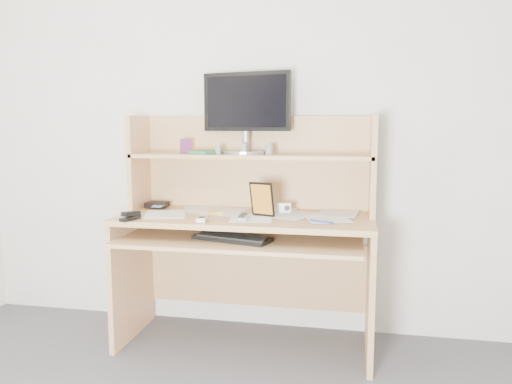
% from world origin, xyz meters
% --- Properties ---
extents(back_wall, '(3.60, 0.04, 2.50)m').
position_xyz_m(back_wall, '(0.00, 1.80, 1.25)').
color(back_wall, silver).
rests_on(back_wall, floor).
extents(desk, '(1.40, 0.70, 1.30)m').
position_xyz_m(desk, '(0.00, 1.56, 0.69)').
color(desk, tan).
rests_on(desk, floor).
extents(paper_clutter, '(1.32, 0.54, 0.01)m').
position_xyz_m(paper_clutter, '(0.00, 1.48, 0.75)').
color(paper_clutter, white).
rests_on(paper_clutter, desk).
extents(keyboard, '(0.44, 0.25, 0.03)m').
position_xyz_m(keyboard, '(-0.03, 1.29, 0.66)').
color(keyboard, black).
rests_on(keyboard, desk).
extents(tv_remote, '(0.07, 0.17, 0.02)m').
position_xyz_m(tv_remote, '(0.01, 1.35, 0.76)').
color(tv_remote, '#959591').
rests_on(tv_remote, paper_clutter).
extents(flip_phone, '(0.05, 0.09, 0.02)m').
position_xyz_m(flip_phone, '(-0.18, 1.26, 0.77)').
color(flip_phone, silver).
rests_on(flip_phone, paper_clutter).
extents(stapler, '(0.07, 0.14, 0.04)m').
position_xyz_m(stapler, '(-0.56, 1.22, 0.78)').
color(stapler, black).
rests_on(stapler, paper_clutter).
extents(wallet, '(0.13, 0.11, 0.03)m').
position_xyz_m(wallet, '(-0.58, 1.63, 0.77)').
color(wallet, black).
rests_on(wallet, paper_clutter).
extents(sticky_note_pad, '(0.10, 0.10, 0.01)m').
position_xyz_m(sticky_note_pad, '(-0.19, 1.52, 0.76)').
color(sticky_note_pad, '#FEFF43').
rests_on(sticky_note_pad, desk).
extents(digital_camera, '(0.09, 0.05, 0.05)m').
position_xyz_m(digital_camera, '(0.19, 1.59, 0.78)').
color(digital_camera, '#B6B7B9').
rests_on(digital_camera, paper_clutter).
extents(game_case, '(0.13, 0.06, 0.19)m').
position_xyz_m(game_case, '(0.10, 1.44, 0.85)').
color(game_case, black).
rests_on(game_case, paper_clutter).
extents(blue_pen, '(0.13, 0.06, 0.01)m').
position_xyz_m(blue_pen, '(0.43, 1.34, 0.76)').
color(blue_pen, '#172EAF').
rests_on(blue_pen, paper_clutter).
extents(card_box, '(0.06, 0.04, 0.09)m').
position_xyz_m(card_box, '(-0.40, 1.64, 1.12)').
color(card_box, maroon).
rests_on(card_box, desk).
extents(shelf_book, '(0.21, 0.23, 0.02)m').
position_xyz_m(shelf_book, '(-0.25, 1.61, 1.09)').
color(shelf_book, '#327E41').
rests_on(shelf_book, desk).
extents(chip_stack_a, '(0.04, 0.04, 0.05)m').
position_xyz_m(chip_stack_a, '(-0.19, 1.60, 1.11)').
color(chip_stack_a, black).
rests_on(chip_stack_a, desk).
extents(chip_stack_b, '(0.04, 0.04, 0.06)m').
position_xyz_m(chip_stack_b, '(-0.03, 1.61, 1.11)').
color(chip_stack_b, white).
rests_on(chip_stack_b, desk).
extents(chip_stack_c, '(0.05, 0.05, 0.05)m').
position_xyz_m(chip_stack_c, '(0.11, 1.62, 1.11)').
color(chip_stack_c, black).
rests_on(chip_stack_c, desk).
extents(chip_stack_d, '(0.05, 0.05, 0.07)m').
position_xyz_m(chip_stack_d, '(-0.04, 1.64, 1.11)').
color(chip_stack_d, white).
rests_on(chip_stack_d, desk).
extents(monitor, '(0.54, 0.27, 0.47)m').
position_xyz_m(monitor, '(-0.04, 1.70, 1.33)').
color(monitor, '#99999E').
rests_on(monitor, desk).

